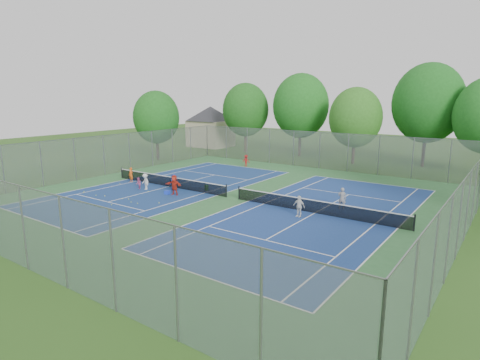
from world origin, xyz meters
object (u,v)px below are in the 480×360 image
object	(u,v)px
instructor	(342,198)
net_left	(169,182)
ball_crate	(167,192)
net_right	(315,207)
ball_hopper	(206,188)

from	to	relation	value
instructor	net_left	bearing A→B (deg)	-0.36
ball_crate	instructor	size ratio (longest dim) A/B	0.23
net_left	net_right	world-z (taller)	same
ball_crate	net_right	bearing A→B (deg)	9.50
net_right	ball_hopper	world-z (taller)	net_right
ball_hopper	instructor	distance (m)	11.56
ball_hopper	net_right	bearing A→B (deg)	-4.63
ball_hopper	instructor	size ratio (longest dim) A/B	0.30
net_left	net_right	size ratio (longest dim) A/B	1.00
ball_crate	ball_hopper	bearing A→B (deg)	58.71
net_left	instructor	world-z (taller)	instructor
ball_crate	ball_hopper	size ratio (longest dim) A/B	0.78
net_left	ball_crate	xyz separation A→B (m)	(1.87, -2.03, -0.30)
ball_crate	net_left	bearing A→B (deg)	132.70
net_right	instructor	xyz separation A→B (m)	(1.10, 2.05, 0.33)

